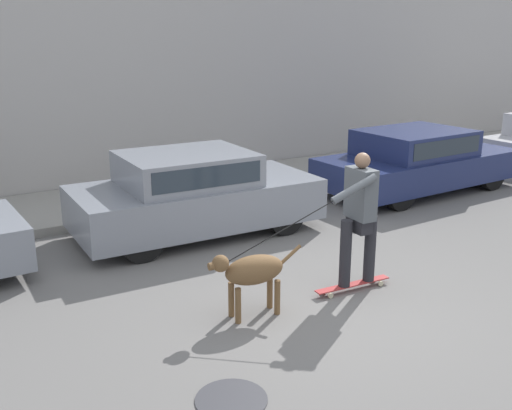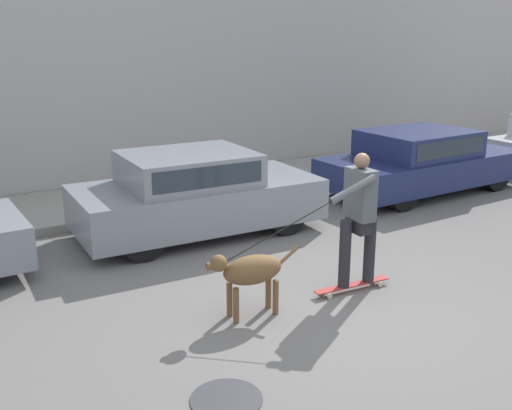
{
  "view_description": "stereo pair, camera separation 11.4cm",
  "coord_description": "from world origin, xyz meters",
  "px_view_note": "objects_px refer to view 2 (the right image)",
  "views": [
    {
      "loc": [
        -4.34,
        -5.08,
        3.19
      ],
      "look_at": [
        -0.28,
        1.42,
        0.95
      ],
      "focal_mm": 42.0,
      "sensor_mm": 36.0,
      "label": 1
    },
    {
      "loc": [
        -4.24,
        -5.14,
        3.19
      ],
      "look_at": [
        -0.28,
        1.42,
        0.95
      ],
      "focal_mm": 42.0,
      "sensor_mm": 36.0,
      "label": 2
    }
  ],
  "objects_px": {
    "parked_car_1": "(196,194)",
    "parked_car_2": "(421,162)",
    "dog": "(250,272)",
    "skateboarder": "(358,214)"
  },
  "relations": [
    {
      "from": "parked_car_2",
      "to": "skateboarder",
      "type": "bearing_deg",
      "value": -145.91
    },
    {
      "from": "parked_car_1",
      "to": "parked_car_2",
      "type": "bearing_deg",
      "value": 2.25
    },
    {
      "from": "parked_car_1",
      "to": "dog",
      "type": "distance_m",
      "value": 3.1
    },
    {
      "from": "dog",
      "to": "parked_car_1",
      "type": "bearing_deg",
      "value": -98.84
    },
    {
      "from": "parked_car_1",
      "to": "skateboarder",
      "type": "relative_size",
      "value": 1.65
    },
    {
      "from": "parked_car_1",
      "to": "parked_car_2",
      "type": "height_order",
      "value": "parked_car_1"
    },
    {
      "from": "dog",
      "to": "skateboarder",
      "type": "bearing_deg",
      "value": -177.45
    },
    {
      "from": "parked_car_1",
      "to": "skateboarder",
      "type": "bearing_deg",
      "value": -74.06
    },
    {
      "from": "parked_car_1",
      "to": "dog",
      "type": "height_order",
      "value": "parked_car_1"
    },
    {
      "from": "parked_car_1",
      "to": "skateboarder",
      "type": "distance_m",
      "value": 3.19
    }
  ]
}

